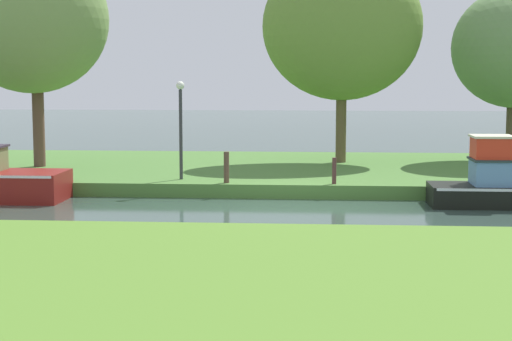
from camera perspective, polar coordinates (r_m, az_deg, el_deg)
ground_plane at (r=21.04m, az=2.31°, el=-2.84°), size 120.00×120.00×0.00m
riverbank_far at (r=27.95m, az=2.81°, el=-0.06°), size 72.00×10.00×0.40m
riverbank_near at (r=12.21m, az=0.83°, el=-8.89°), size 72.00×10.00×0.40m
willow_tree_left at (r=28.07m, az=-15.45°, el=10.07°), size 5.14×3.82×7.27m
willow_tree_centre at (r=29.02m, az=6.04°, el=9.97°), size 5.58×3.45×7.36m
lamp_post at (r=24.17m, az=-5.28°, el=3.68°), size 0.24×0.24×2.90m
mooring_post_near at (r=23.26m, az=5.48°, el=-0.02°), size 0.12×0.12×0.75m
mooring_post_far at (r=23.39m, az=-2.08°, el=0.22°), size 0.15×0.15×0.90m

